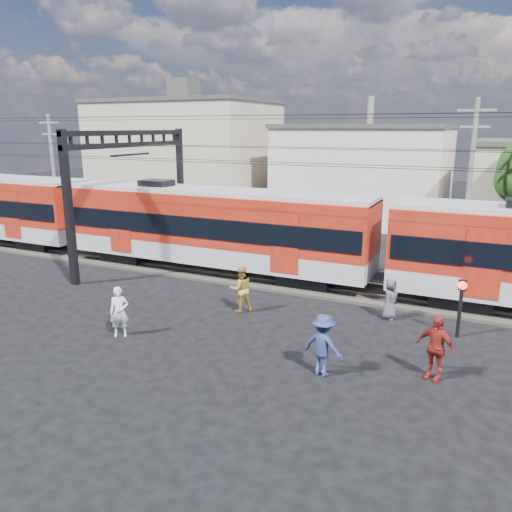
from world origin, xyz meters
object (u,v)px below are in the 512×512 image
(commuter_train, at_px, (215,225))
(crossing_signal, at_px, (461,298))
(pedestrian_a, at_px, (119,312))
(pedestrian_c, at_px, (323,345))

(commuter_train, height_order, crossing_signal, commuter_train)
(commuter_train, distance_m, pedestrian_a, 8.50)
(pedestrian_c, bearing_deg, crossing_signal, -114.13)
(pedestrian_a, xyz_separation_m, pedestrian_c, (7.25, 0.28, 0.05))
(pedestrian_a, relative_size, pedestrian_c, 0.95)
(commuter_train, relative_size, pedestrian_a, 28.35)
(pedestrian_a, distance_m, crossing_signal, 11.74)
(crossing_signal, bearing_deg, commuter_train, 163.47)
(commuter_train, height_order, pedestrian_a, commuter_train)
(commuter_train, height_order, pedestrian_c, commuter_train)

